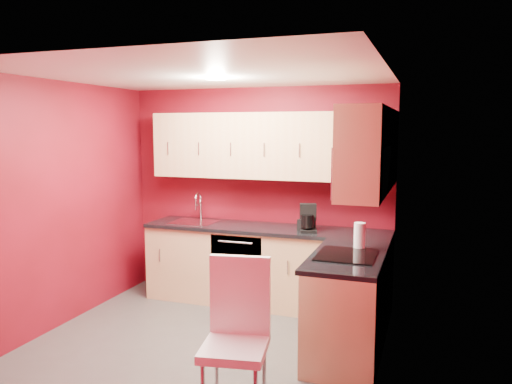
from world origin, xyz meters
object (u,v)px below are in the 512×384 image
Objects in this scene: microwave at (362,171)px; paper_towel at (360,236)px; dining_chair at (234,340)px; napkin_holder at (305,225)px; coffee_maker at (308,218)px; sink at (194,219)px.

paper_towel is (-0.04, 0.29, -0.63)m from microwave.
napkin_holder is at bearing 80.95° from dining_chair.
napkin_holder is 0.53× the size of paper_towel.
paper_towel is 0.22× the size of dining_chair.
coffee_maker is 2.17m from dining_chair.
paper_towel is at bearing 56.74° from dining_chair.
coffee_maker is 2.27× the size of napkin_holder.
microwave reaches higher than paper_towel.
sink reaches higher than napkin_holder.
napkin_holder is (-0.04, 0.01, -0.08)m from coffee_maker.
coffee_maker is 1.20× the size of paper_towel.
sink is 2.17m from paper_towel.
sink is 2.65m from dining_chair.
coffee_maker is (-0.68, 0.90, -0.60)m from microwave.
microwave is at bearing -25.60° from sink.
coffee_maker is 0.88m from paper_towel.
paper_towel is at bearing -19.22° from sink.
coffee_maker is at bearing -16.65° from napkin_holder.
microwave reaches higher than napkin_holder.
napkin_holder is (1.37, -0.09, 0.03)m from sink.
microwave is 5.84× the size of napkin_holder.
coffee_maker is at bearing 135.85° from paper_towel.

